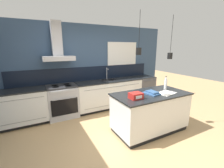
{
  "coord_description": "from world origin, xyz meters",
  "views": [
    {
      "loc": [
        -1.49,
        -2.46,
        1.91
      ],
      "look_at": [
        0.16,
        0.69,
        1.05
      ],
      "focal_mm": 24.0,
      "sensor_mm": 36.0,
      "label": 1
    }
  ],
  "objects_px": {
    "oven_range": "(63,101)",
    "book_stack": "(152,93)",
    "red_supply_box": "(136,96)",
    "dishwasher": "(143,89)",
    "bottle_on_island": "(166,84)"
  },
  "relations": [
    {
      "from": "dishwasher",
      "to": "book_stack",
      "type": "xyz_separation_m",
      "value": [
        -1.21,
        -1.75,
        0.48
      ]
    },
    {
      "from": "oven_range",
      "to": "bottle_on_island",
      "type": "height_order",
      "value": "bottle_on_island"
    },
    {
      "from": "oven_range",
      "to": "dishwasher",
      "type": "bearing_deg",
      "value": 0.08
    },
    {
      "from": "red_supply_box",
      "to": "bottle_on_island",
      "type": "bearing_deg",
      "value": 12.42
    },
    {
      "from": "oven_range",
      "to": "red_supply_box",
      "type": "height_order",
      "value": "red_supply_box"
    },
    {
      "from": "bottle_on_island",
      "to": "red_supply_box",
      "type": "bearing_deg",
      "value": -167.58
    },
    {
      "from": "oven_range",
      "to": "book_stack",
      "type": "relative_size",
      "value": 2.46
    },
    {
      "from": "bottle_on_island",
      "to": "book_stack",
      "type": "bearing_deg",
      "value": -164.98
    },
    {
      "from": "dishwasher",
      "to": "book_stack",
      "type": "relative_size",
      "value": 2.46
    },
    {
      "from": "red_supply_box",
      "to": "oven_range",
      "type": "bearing_deg",
      "value": 122.17
    },
    {
      "from": "oven_range",
      "to": "bottle_on_island",
      "type": "bearing_deg",
      "value": -35.57
    },
    {
      "from": "oven_range",
      "to": "book_stack",
      "type": "bearing_deg",
      "value": -46.63
    },
    {
      "from": "book_stack",
      "to": "red_supply_box",
      "type": "distance_m",
      "value": 0.51
    },
    {
      "from": "oven_range",
      "to": "book_stack",
      "type": "distance_m",
      "value": 2.45
    },
    {
      "from": "dishwasher",
      "to": "oven_range",
      "type": "bearing_deg",
      "value": -179.92
    }
  ]
}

